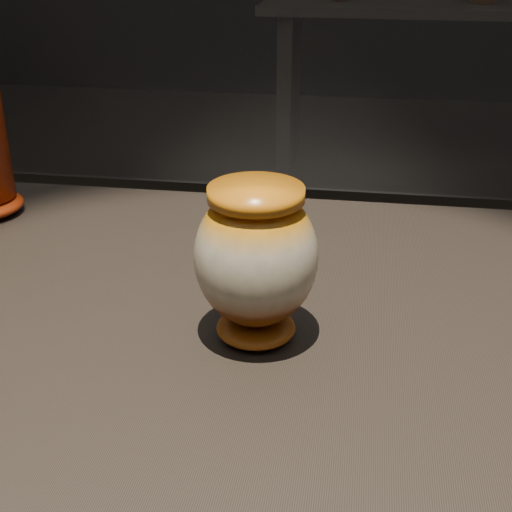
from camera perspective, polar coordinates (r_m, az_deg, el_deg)
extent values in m
cube|color=black|center=(0.90, -6.58, -5.62)|extent=(2.00, 0.80, 0.05)
ellipsoid|color=#682C09|center=(0.82, 0.00, -5.72)|extent=(0.12, 0.12, 0.03)
ellipsoid|color=beige|center=(0.78, 0.00, -0.07)|extent=(0.18, 0.18, 0.16)
cylinder|color=orange|center=(0.75, 0.00, 4.99)|extent=(0.13, 0.13, 0.01)
cube|color=black|center=(4.16, 15.15, 18.60)|extent=(2.00, 0.60, 0.05)
cube|color=black|center=(4.24, 2.64, 13.36)|extent=(0.08, 0.50, 0.85)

